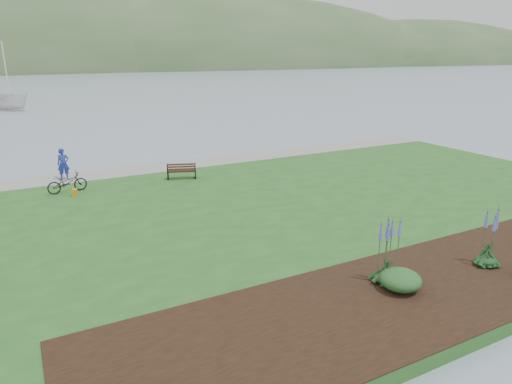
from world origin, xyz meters
TOP-DOWN VIEW (x-y plane):
  - ground at (0.00, 0.00)m, footprint 600.00×600.00m
  - lawn at (0.00, -2.00)m, footprint 34.00×20.00m
  - shoreline_path at (0.00, 6.90)m, footprint 34.00×2.20m
  - garden_bed at (3.00, -9.80)m, footprint 24.00×4.40m
  - far_hillside at (20.00, 170.00)m, footprint 580.00×80.00m
  - park_bench at (-1.68, 4.04)m, footprint 1.54×1.02m
  - person at (-6.96, 6.74)m, footprint 0.70×0.49m
  - bicycle_a at (-7.08, 4.32)m, footprint 0.85×1.83m
  - sailboat at (-8.91, 43.87)m, footprint 13.37×13.39m
  - pannier at (-6.88, 3.58)m, footprint 0.27×0.34m
  - echium_0 at (3.18, -9.73)m, footprint 0.62×0.62m
  - echium_4 at (-0.30, -9.13)m, footprint 0.62×0.62m
  - shrub_0 at (-0.20, -9.60)m, footprint 1.11×1.11m

SIDE VIEW (x-z plane):
  - ground at x=0.00m, z-range 0.00..0.00m
  - far_hillside at x=20.00m, z-range -19.00..19.00m
  - sailboat at x=-8.91m, z-range -12.42..12.42m
  - lawn at x=0.00m, z-range 0.00..0.40m
  - shoreline_path at x=0.00m, z-range 0.40..0.43m
  - garden_bed at x=3.00m, z-range 0.40..0.44m
  - pannier at x=-6.88m, z-range 0.40..0.71m
  - shrub_0 at x=-0.20m, z-range 0.44..1.00m
  - park_bench at x=-1.68m, z-range 0.40..1.28m
  - bicycle_a at x=-7.08m, z-range 0.40..1.32m
  - echium_0 at x=3.18m, z-range 0.19..2.15m
  - person at x=-6.96m, z-range 0.40..2.28m
  - echium_4 at x=-0.30m, z-range 0.28..2.63m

